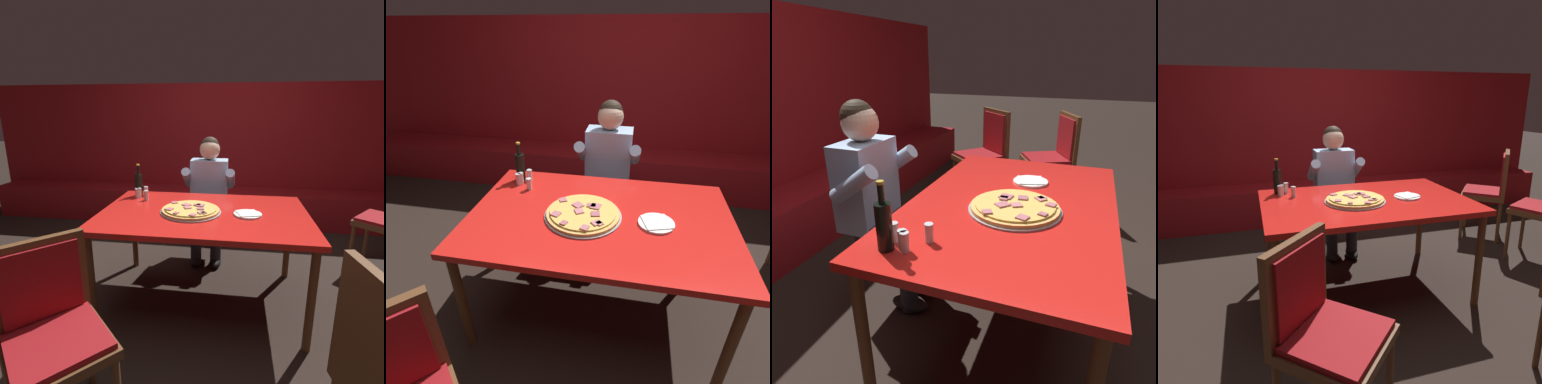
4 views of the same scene
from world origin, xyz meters
TOP-DOWN VIEW (x-y plane):
  - ground_plane at (0.00, 0.00)m, footprint 24.00×24.00m
  - main_dining_table at (0.00, 0.00)m, footprint 1.59×1.04m
  - pizza at (-0.10, -0.04)m, footprint 0.47×0.47m
  - plate_white_paper at (0.34, -0.04)m, footprint 0.21×0.21m
  - beer_bottle at (-0.64, 0.37)m, footprint 0.07×0.07m
  - shaker_parmesan at (-0.63, 0.29)m, footprint 0.04×0.04m
  - shaker_oregano at (-0.57, 0.37)m, footprint 0.04×0.04m
  - shaker_red_pepper_flakes at (-0.62, 0.31)m, footprint 0.04×0.04m
  - shaker_black_pepper at (-0.53, 0.23)m, footprint 0.04×0.04m
  - diner_seated_blue_shirt at (-0.04, 0.80)m, footprint 0.53×0.53m
  - dining_chair_far_left at (1.71, 0.66)m, footprint 0.62×0.62m
  - dining_chair_by_booth at (1.80, -0.04)m, footprint 0.59×0.59m

SIDE VIEW (x-z plane):
  - ground_plane at x=0.00m, z-range 0.00..0.00m
  - dining_chair_by_booth at x=1.80m, z-range 0.09..1.07m
  - dining_chair_far_left at x=1.71m, z-range 0.09..1.08m
  - diner_seated_blue_shirt at x=-0.04m, z-range 0.07..1.34m
  - main_dining_table at x=0.00m, z-range 0.32..1.09m
  - plate_white_paper at x=0.34m, z-range 0.77..0.79m
  - pizza at x=-0.10m, z-range 0.77..0.82m
  - shaker_parmesan at x=-0.63m, z-range 0.77..0.86m
  - shaker_oregano at x=-0.57m, z-range 0.77..0.86m
  - shaker_red_pepper_flakes at x=-0.62m, z-range 0.77..0.86m
  - shaker_black_pepper at x=-0.53m, z-range 0.77..0.86m
  - beer_bottle at x=-0.64m, z-range 0.74..1.03m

